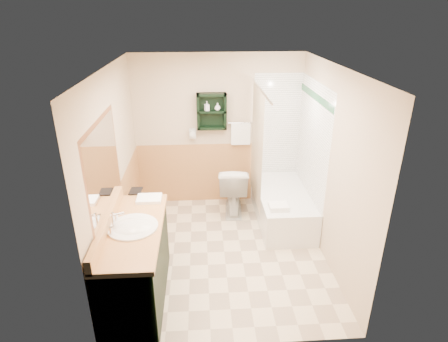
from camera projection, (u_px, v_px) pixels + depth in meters
floor at (224, 252)px, 4.99m from camera, size 3.00×3.00×0.00m
back_wall at (218, 131)px, 5.89m from camera, size 2.60×0.04×2.40m
left_wall at (113, 172)px, 4.43m from camera, size 0.04×3.00×2.40m
right_wall at (332, 167)px, 4.58m from camera, size 0.04×3.00×2.40m
ceiling at (224, 65)px, 4.01m from camera, size 2.60×3.00×0.04m
wainscot_left at (123, 223)px, 4.71m from camera, size 2.98×2.98×1.00m
wainscot_back at (218, 173)px, 6.14m from camera, size 2.58×2.58×1.00m
mirror_frame at (104, 167)px, 3.81m from camera, size 1.30×1.30×1.00m
mirror_glass at (104, 167)px, 3.81m from camera, size 1.20×1.20×0.90m
tile_right at (310, 156)px, 5.33m from camera, size 1.50×1.50×2.10m
tile_back at (282, 140)px, 5.97m from camera, size 0.95×0.95×2.10m
tile_accent at (316, 97)px, 4.98m from camera, size 1.50×1.50×0.10m
wall_shelf at (212, 111)px, 5.64m from camera, size 0.45×0.15×0.55m
hair_dryer at (193, 133)px, 5.79m from camera, size 0.10×0.24×0.18m
towel_bar at (241, 123)px, 5.79m from camera, size 0.40×0.06×0.40m
curtain_rod at (261, 90)px, 4.90m from camera, size 0.03×1.60×0.03m
shower_curtain at (257, 146)px, 5.40m from camera, size 1.05×1.05×1.70m
vanity at (137, 264)px, 4.03m from camera, size 0.59×1.45×0.92m
bathtub at (282, 206)px, 5.63m from camera, size 0.73×1.50×0.49m
toilet at (233, 189)px, 5.85m from camera, size 0.50×0.82×0.77m
counter_towel at (149, 199)px, 4.37m from camera, size 0.28×0.22×0.04m
vanity_book at (129, 184)px, 4.54m from camera, size 0.15×0.03×0.20m
tub_towel at (278, 207)px, 5.05m from camera, size 0.25×0.21×0.07m
soap_bottle_a at (207, 108)px, 5.61m from camera, size 0.11×0.15×0.06m
soap_bottle_b at (218, 108)px, 5.62m from camera, size 0.09×0.11×0.09m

